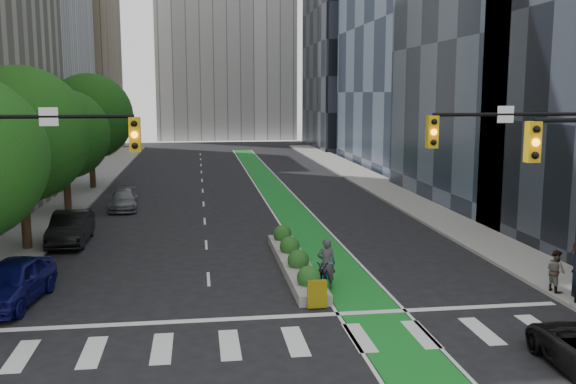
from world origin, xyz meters
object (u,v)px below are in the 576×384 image
object	(u,v)px
cyclist	(326,263)
pedestrian_near	(556,271)
parked_car_left_mid	(71,228)
median_planter	(295,261)
parked_car_left_far	(123,200)
bicycle	(325,272)
parked_car_left_near	(12,282)

from	to	relation	value
cyclist	pedestrian_near	distance (m)	8.56
pedestrian_near	parked_car_left_mid	bearing A→B (deg)	51.73
median_planter	parked_car_left_far	xyz separation A→B (m)	(-8.86, 15.58, 0.26)
cyclist	parked_car_left_mid	distance (m)	14.43
bicycle	parked_car_left_near	world-z (taller)	parked_car_left_near
median_planter	pedestrian_near	bearing A→B (deg)	-28.34
cyclist	parked_car_left_near	world-z (taller)	cyclist
bicycle	parked_car_left_far	distance (m)	20.61
parked_car_left_near	parked_car_left_mid	world-z (taller)	parked_car_left_near
bicycle	parked_car_left_near	bearing A→B (deg)	-157.48
cyclist	parked_car_left_near	xyz separation A→B (m)	(-11.50, -0.29, -0.17)
cyclist	parked_car_left_far	xyz separation A→B (m)	(-9.66, 18.45, -0.36)
parked_car_left_far	pedestrian_near	distance (m)	27.25
parked_car_left_far	pedestrian_near	size ratio (longest dim) A/B	2.74
cyclist	parked_car_left_far	size ratio (longest dim) A/B	0.46
median_planter	parked_car_left_near	xyz separation A→B (m)	(-10.70, -3.16, 0.44)
parked_car_left_near	pedestrian_near	xyz separation A→B (m)	(19.81, -1.75, 0.12)
cyclist	pedestrian_near	size ratio (longest dim) A/B	1.25
cyclist	pedestrian_near	world-z (taller)	cyclist
pedestrian_near	cyclist	bearing A→B (deg)	67.64
cyclist	parked_car_left_mid	bearing A→B (deg)	-30.01
parked_car_left_far	cyclist	bearing A→B (deg)	-66.03
bicycle	parked_car_left_far	xyz separation A→B (m)	(-9.66, 18.20, 0.06)
median_planter	parked_car_left_near	size ratio (longest dim) A/B	2.14
cyclist	median_planter	bearing A→B (deg)	-65.39
cyclist	parked_car_left_mid	xyz separation A→B (m)	(-11.20, 9.09, -0.19)
parked_car_left_near	pedestrian_near	world-z (taller)	pedestrian_near
cyclist	parked_car_left_near	bearing A→B (deg)	10.50
median_planter	parked_car_left_near	world-z (taller)	parked_car_left_near
parked_car_left_mid	parked_car_left_near	bearing A→B (deg)	-92.48
parked_car_left_near	cyclist	bearing A→B (deg)	8.97
cyclist	parked_car_left_far	bearing A→B (deg)	-53.32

